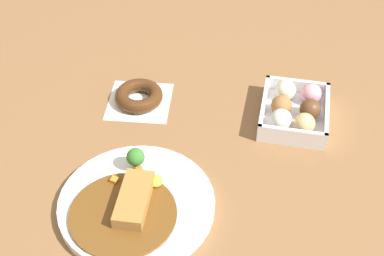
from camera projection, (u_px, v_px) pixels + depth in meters
ground_plane at (201, 155)px, 1.09m from camera, size 1.60×1.60×0.00m
curry_plate at (135, 203)px, 0.99m from camera, size 0.28×0.28×0.07m
donut_box at (295, 110)px, 1.16m from camera, size 0.17×0.14×0.06m
chocolate_ring_donut at (139, 96)px, 1.20m from camera, size 0.15×0.15×0.03m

